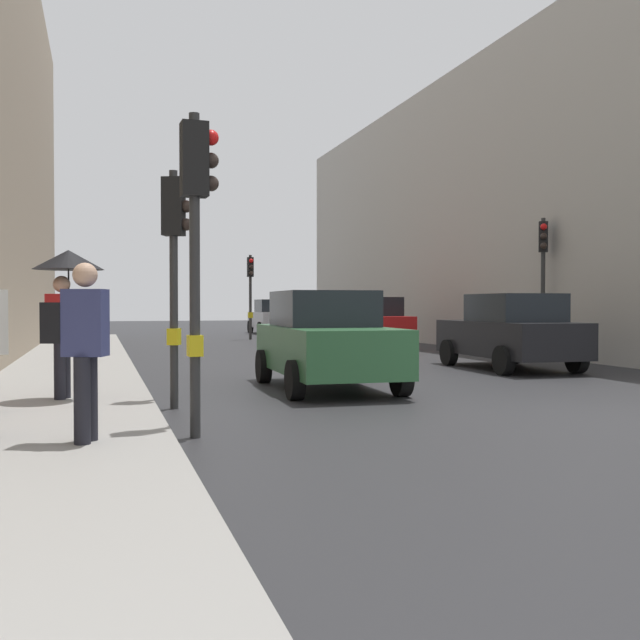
{
  "coord_description": "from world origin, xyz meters",
  "views": [
    {
      "loc": [
        -6.44,
        -8.77,
        1.52
      ],
      "look_at": [
        -0.81,
        10.12,
        1.1
      ],
      "focal_mm": 41.77,
      "sensor_mm": 36.0,
      "label": 1
    }
  ],
  "objects": [
    {
      "name": "traffic_light_near_left",
      "position": [
        -5.37,
        -0.27,
        2.54
      ],
      "size": [
        0.44,
        0.25,
        3.68
      ],
      "color": "#2D2D2D",
      "rests_on": "ground"
    },
    {
      "name": "pedestrian_with_umbrella",
      "position": [
        -6.88,
        2.51,
        1.84
      ],
      "size": [
        1.0,
        1.0,
        2.14
      ],
      "color": "black",
      "rests_on": "sidewalk_kerb"
    },
    {
      "name": "traffic_light_far_median",
      "position": [
        -0.17,
        22.7,
        2.51
      ],
      "size": [
        0.24,
        0.43,
        3.64
      ],
      "color": "#2D2D2D",
      "rests_on": "ground"
    },
    {
      "name": "building_facade_right",
      "position": [
        11.69,
        17.73,
        4.94
      ],
      "size": [
        12.0,
        29.66,
        9.87
      ],
      "primitive_type": "cube",
      "color": "#B2ADA3",
      "rests_on": "ground"
    },
    {
      "name": "ground_plane",
      "position": [
        0.0,
        0.0,
        0.0
      ],
      "size": [
        120.0,
        120.0,
        0.0
      ],
      "primitive_type": "plane",
      "color": "#28282B"
    },
    {
      "name": "pedestrian_with_grey_backpack",
      "position": [
        -6.61,
        -1.09,
        1.16
      ],
      "size": [
        0.66,
        0.45,
        1.77
      ],
      "color": "black",
      "rests_on": "sidewalk_kerb"
    },
    {
      "name": "car_green_estate",
      "position": [
        -2.52,
        4.01,
        0.88
      ],
      "size": [
        2.11,
        4.25,
        1.76
      ],
      "color": "#2D6038",
      "rests_on": "ground"
    },
    {
      "name": "traffic_light_near_right",
      "position": [
        -5.37,
        2.17,
        2.38
      ],
      "size": [
        0.45,
        0.33,
        3.45
      ],
      "color": "#2D2D2D",
      "rests_on": "ground"
    },
    {
      "name": "car_silver_hatchback",
      "position": [
        2.19,
        28.74,
        0.88
      ],
      "size": [
        2.06,
        4.22,
        1.76
      ],
      "color": "#BCBCC1",
      "rests_on": "ground"
    },
    {
      "name": "car_dark_suv",
      "position": [
        2.78,
        6.57,
        0.88
      ],
      "size": [
        2.09,
        4.24,
        1.76
      ],
      "color": "black",
      "rests_on": "ground"
    },
    {
      "name": "sidewalk_kerb",
      "position": [
        -7.03,
        6.0,
        0.08
      ],
      "size": [
        2.67,
        40.0,
        0.16
      ],
      "primitive_type": "cube",
      "color": "gray",
      "rests_on": "ground"
    },
    {
      "name": "traffic_light_mid_street",
      "position": [
        5.38,
        9.22,
        2.69
      ],
      "size": [
        0.37,
        0.44,
        3.91
      ],
      "color": "#2D2D2D",
      "rests_on": "ground"
    },
    {
      "name": "car_red_sedan",
      "position": [
        2.59,
        15.47,
        0.88
      ],
      "size": [
        2.04,
        4.21,
        1.76
      ],
      "color": "red",
      "rests_on": "ground"
    }
  ]
}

